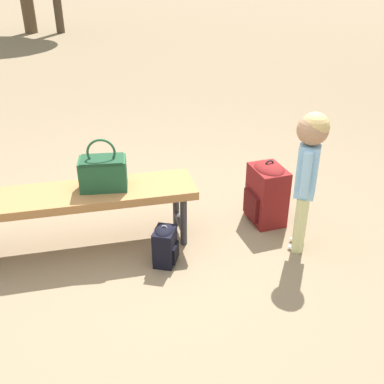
{
  "coord_description": "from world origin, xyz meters",
  "views": [
    {
      "loc": [
        -0.11,
        -2.7,
        1.93
      ],
      "look_at": [
        0.23,
        0.05,
        0.45
      ],
      "focal_mm": 42.64,
      "sensor_mm": 36.0,
      "label": 1
    }
  ],
  "objects": [
    {
      "name": "park_bench",
      "position": [
        -0.53,
        0.16,
        0.39
      ],
      "size": [
        1.63,
        0.56,
        0.45
      ],
      "color": "#9E6B3D",
      "rests_on": "ground"
    },
    {
      "name": "handbag",
      "position": [
        -0.37,
        0.19,
        0.58
      ],
      "size": [
        0.32,
        0.19,
        0.37
      ],
      "color": "#1E4C2D",
      "rests_on": "park_bench"
    },
    {
      "name": "child_standing",
      "position": [
        1.0,
        -0.06,
        0.68
      ],
      "size": [
        0.21,
        0.26,
        1.02
      ],
      "color": "#CCCC8C",
      "rests_on": "ground"
    },
    {
      "name": "backpack_small",
      "position": [
        0.03,
        -0.12,
        0.15
      ],
      "size": [
        0.19,
        0.21,
        0.31
      ],
      "color": "black",
      "rests_on": "ground"
    },
    {
      "name": "backpack_large",
      "position": [
        0.86,
        0.34,
        0.26
      ],
      "size": [
        0.32,
        0.35,
        0.53
      ],
      "color": "maroon",
      "rests_on": "ground"
    },
    {
      "name": "ground_plane",
      "position": [
        0.0,
        0.0,
        0.0
      ],
      "size": [
        40.0,
        40.0,
        0.0
      ],
      "primitive_type": "plane",
      "color": "#7F6B51",
      "rests_on": "ground"
    }
  ]
}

